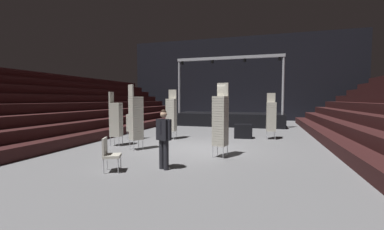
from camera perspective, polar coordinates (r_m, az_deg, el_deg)
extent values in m
cube|color=slate|center=(10.28, 1.54, -7.83)|extent=(22.00, 30.00, 0.10)
cube|color=black|center=(24.94, 10.71, 8.21)|extent=(22.00, 0.30, 8.00)
cube|color=black|center=(13.50, -19.91, -4.11)|extent=(0.75, 24.00, 0.45)
cube|color=black|center=(13.91, -22.44, -2.07)|extent=(0.75, 24.00, 0.45)
cube|color=black|center=(14.36, -24.80, -0.16)|extent=(0.75, 24.00, 0.45)
cube|color=black|center=(14.84, -27.02, 1.63)|extent=(0.75, 24.00, 0.45)
cube|color=black|center=(15.37, -29.10, 3.30)|extent=(0.75, 24.00, 0.45)
cube|color=black|center=(15.92, -31.04, 4.86)|extent=(0.75, 24.00, 0.45)
cube|color=black|center=(16.50, -32.85, 6.30)|extent=(0.75, 24.00, 0.45)
cube|color=black|center=(17.11, -34.55, 7.64)|extent=(0.75, 24.00, 0.45)
cube|color=black|center=(11.21, 30.81, -5.96)|extent=(0.75, 24.00, 0.45)
cube|color=black|center=(11.36, 34.56, -3.68)|extent=(0.75, 24.00, 0.45)
cube|color=black|center=(19.09, 8.73, -0.95)|extent=(7.83, 2.89, 0.95)
cylinder|color=#9EA0A8|center=(18.77, -2.94, 6.47)|extent=(0.16, 0.16, 3.94)
cylinder|color=#9EA0A8|center=(17.71, 20.16, 6.42)|extent=(0.16, 0.16, 3.94)
cube|color=#9EA0A8|center=(18.08, 8.33, 12.82)|extent=(7.53, 0.20, 0.20)
cylinder|color=black|center=(18.85, -2.22, 11.80)|extent=(0.18, 0.18, 0.22)
cylinder|color=black|center=(18.25, 4.71, 12.06)|extent=(0.18, 0.18, 0.22)
cylinder|color=black|center=(17.92, 12.01, 12.15)|extent=(0.18, 0.18, 0.22)
cylinder|color=black|center=(17.87, 19.47, 12.05)|extent=(0.18, 0.18, 0.22)
cylinder|color=black|center=(7.14, -5.96, -9.13)|extent=(0.15, 0.15, 0.84)
cylinder|color=black|center=(7.27, -6.95, -8.91)|extent=(0.15, 0.15, 0.84)
cube|color=silver|center=(7.04, -6.86, -3.39)|extent=(0.21, 0.16, 0.60)
cube|color=black|center=(7.08, -6.50, -3.34)|extent=(0.46, 0.37, 0.60)
cube|color=black|center=(7.00, -7.20, -2.84)|extent=(0.06, 0.03, 0.38)
cylinder|color=black|center=(6.91, -5.18, -3.41)|extent=(0.13, 0.13, 0.55)
cylinder|color=black|center=(7.25, -7.76, -3.09)|extent=(0.13, 0.13, 0.55)
sphere|color=#DBAD89|center=(7.04, -6.53, 0.18)|extent=(0.20, 0.20, 0.20)
sphere|color=black|center=(7.04, -6.53, 0.62)|extent=(0.16, 0.16, 0.16)
cylinder|color=#B2B5BA|center=(11.34, -15.64, -5.60)|extent=(0.02, 0.02, 0.40)
cylinder|color=#B2B5BA|center=(11.00, -16.40, -5.90)|extent=(0.02, 0.02, 0.40)
cylinder|color=#B2B5BA|center=(11.49, -17.40, -5.51)|extent=(0.02, 0.02, 0.40)
cylinder|color=#B2B5BA|center=(11.15, -18.20, -5.80)|extent=(0.02, 0.02, 0.40)
cube|color=#B7B2A3|center=(11.21, -16.93, -4.48)|extent=(0.51, 0.51, 0.08)
cube|color=#B7B2A3|center=(11.20, -16.94, -4.05)|extent=(0.51, 0.51, 0.08)
cube|color=#B7B2A3|center=(11.19, -16.95, -3.61)|extent=(0.51, 0.51, 0.08)
cube|color=#B7B2A3|center=(11.18, -16.96, -3.18)|extent=(0.51, 0.51, 0.08)
cube|color=#B7B2A3|center=(11.17, -16.97, -2.75)|extent=(0.51, 0.51, 0.08)
cube|color=#B7B2A3|center=(11.16, -16.97, -2.32)|extent=(0.51, 0.51, 0.08)
cube|color=#B7B2A3|center=(11.15, -16.98, -1.88)|extent=(0.51, 0.51, 0.08)
cube|color=#B7B2A3|center=(11.14, -16.99, -1.45)|extent=(0.51, 0.51, 0.08)
cube|color=#B7B2A3|center=(11.13, -17.00, -1.01)|extent=(0.51, 0.51, 0.08)
cube|color=#B7B2A3|center=(11.13, -17.01, -0.57)|extent=(0.51, 0.51, 0.08)
cube|color=#B7B2A3|center=(11.12, -17.02, -0.14)|extent=(0.51, 0.51, 0.08)
cube|color=#B7B2A3|center=(11.12, -17.02, 0.30)|extent=(0.51, 0.51, 0.08)
cube|color=#B7B2A3|center=(11.11, -17.03, 0.74)|extent=(0.51, 0.51, 0.08)
cube|color=#B7B2A3|center=(11.11, -17.04, 1.18)|extent=(0.51, 0.51, 0.08)
cube|color=#B7B2A3|center=(11.11, -17.05, 1.61)|extent=(0.51, 0.51, 0.08)
cube|color=#B7B2A3|center=(11.10, -17.06, 2.05)|extent=(0.51, 0.51, 0.08)
cube|color=#B7B2A3|center=(11.10, -17.06, 2.49)|extent=(0.51, 0.51, 0.08)
cube|color=#B7B2A3|center=(11.18, -18.01, 3.88)|extent=(0.12, 0.41, 0.46)
cylinder|color=#B2B5BA|center=(8.47, 7.14, -8.63)|extent=(0.02, 0.02, 0.40)
cylinder|color=#B2B5BA|center=(8.62, 4.79, -8.40)|extent=(0.02, 0.02, 0.40)
cylinder|color=#B2B5BA|center=(8.81, 8.10, -8.15)|extent=(0.02, 0.02, 0.40)
cylinder|color=#B2B5BA|center=(8.96, 5.82, -7.94)|extent=(0.02, 0.02, 0.40)
cube|color=#B7B2A3|center=(8.67, 6.47, -6.71)|extent=(0.53, 0.53, 0.08)
cube|color=#B7B2A3|center=(8.65, 6.48, -6.15)|extent=(0.53, 0.53, 0.08)
cube|color=#B7B2A3|center=(8.64, 6.48, -5.60)|extent=(0.53, 0.53, 0.08)
cube|color=#B7B2A3|center=(8.62, 6.49, -5.04)|extent=(0.53, 0.53, 0.08)
cube|color=#B7B2A3|center=(8.61, 6.49, -4.48)|extent=(0.53, 0.53, 0.08)
cube|color=#B7B2A3|center=(8.60, 6.50, -3.92)|extent=(0.53, 0.53, 0.08)
cube|color=#B7B2A3|center=(8.59, 6.50, -3.36)|extent=(0.53, 0.53, 0.08)
cube|color=#B7B2A3|center=(8.58, 6.50, -2.79)|extent=(0.53, 0.53, 0.08)
cube|color=#B7B2A3|center=(8.57, 6.51, -2.23)|extent=(0.53, 0.53, 0.08)
cube|color=#B7B2A3|center=(8.56, 6.51, -1.66)|extent=(0.53, 0.53, 0.08)
cube|color=#B7B2A3|center=(8.56, 6.52, -1.10)|extent=(0.53, 0.53, 0.08)
cube|color=#B7B2A3|center=(8.55, 6.52, -0.53)|extent=(0.53, 0.53, 0.08)
cube|color=#B7B2A3|center=(8.54, 6.52, 0.04)|extent=(0.53, 0.53, 0.08)
cube|color=#B7B2A3|center=(8.54, 6.53, 0.61)|extent=(0.53, 0.53, 0.08)
cube|color=#B7B2A3|center=(8.53, 6.53, 1.18)|extent=(0.53, 0.53, 0.08)
cube|color=#B7B2A3|center=(8.53, 6.54, 1.75)|extent=(0.53, 0.53, 0.08)
cube|color=#B7B2A3|center=(8.53, 6.54, 2.32)|extent=(0.53, 0.53, 0.08)
cube|color=#B7B2A3|center=(8.53, 6.55, 2.89)|extent=(0.53, 0.53, 0.08)
cube|color=#B7B2A3|center=(8.53, 6.55, 3.46)|extent=(0.53, 0.53, 0.08)
cube|color=#B7B2A3|center=(8.53, 6.55, 4.03)|extent=(0.53, 0.53, 0.08)
cube|color=#B7B2A3|center=(8.71, 7.07, 5.81)|extent=(0.41, 0.14, 0.46)
cylinder|color=#B2B5BA|center=(12.91, 18.54, -4.53)|extent=(0.02, 0.02, 0.40)
cylinder|color=#B2B5BA|center=(12.87, 16.85, -4.53)|extent=(0.02, 0.02, 0.40)
cylinder|color=#B2B5BA|center=(13.28, 18.34, -4.30)|extent=(0.02, 0.02, 0.40)
cylinder|color=#B2B5BA|center=(13.25, 16.70, -4.29)|extent=(0.02, 0.02, 0.40)
cube|color=#B7B2A3|center=(13.05, 17.63, -3.36)|extent=(0.48, 0.48, 0.08)
cube|color=#B7B2A3|center=(13.04, 17.64, -2.99)|extent=(0.48, 0.48, 0.08)
cube|color=#B7B2A3|center=(13.03, 17.64, -2.62)|extent=(0.48, 0.48, 0.08)
cube|color=#B7B2A3|center=(13.02, 17.65, -2.24)|extent=(0.48, 0.48, 0.08)
cube|color=#B7B2A3|center=(13.01, 17.66, -1.87)|extent=(0.48, 0.48, 0.08)
cube|color=#B7B2A3|center=(13.00, 17.67, -1.50)|extent=(0.48, 0.48, 0.08)
cube|color=#B7B2A3|center=(12.99, 17.67, -1.13)|extent=(0.48, 0.48, 0.08)
cube|color=#B7B2A3|center=(12.99, 17.68, -0.75)|extent=(0.48, 0.48, 0.08)
cube|color=#B7B2A3|center=(12.98, 17.69, -0.38)|extent=(0.48, 0.48, 0.08)
cube|color=#B7B2A3|center=(12.98, 17.69, 0.00)|extent=(0.48, 0.48, 0.08)
cube|color=#B7B2A3|center=(12.97, 17.70, 0.37)|extent=(0.48, 0.48, 0.08)
cube|color=#B7B2A3|center=(12.97, 17.71, 0.75)|extent=(0.48, 0.48, 0.08)
cube|color=#B7B2A3|center=(12.96, 17.72, 1.12)|extent=(0.48, 0.48, 0.08)
cube|color=#B7B2A3|center=(12.96, 17.72, 1.50)|extent=(0.48, 0.48, 0.08)
cube|color=#B7B2A3|center=(12.96, 17.73, 1.87)|extent=(0.48, 0.48, 0.08)
cube|color=#B7B2A3|center=(12.96, 17.74, 2.25)|extent=(0.48, 0.48, 0.08)
cube|color=#B7B2A3|center=(12.95, 17.75, 2.62)|extent=(0.48, 0.48, 0.08)
cube|color=#B7B2A3|center=(13.15, 17.68, 3.83)|extent=(0.41, 0.09, 0.46)
cylinder|color=#B2B5BA|center=(12.76, -14.62, -4.56)|extent=(0.02, 0.02, 0.40)
cylinder|color=#B2B5BA|center=(13.07, -13.65, -4.35)|extent=(0.02, 0.02, 0.40)
cylinder|color=#B2B5BA|center=(12.55, -13.21, -4.68)|extent=(0.02, 0.02, 0.40)
cylinder|color=#B2B5BA|center=(12.86, -12.25, -4.46)|extent=(0.02, 0.02, 0.40)
cube|color=#B7B2A3|center=(12.77, -13.45, -3.43)|extent=(0.47, 0.47, 0.08)
cube|color=#B7B2A3|center=(12.76, -13.46, -3.05)|extent=(0.47, 0.47, 0.08)
cube|color=#B7B2A3|center=(12.76, -13.46, -2.68)|extent=(0.47, 0.47, 0.08)
cube|color=#B7B2A3|center=(12.75, -13.47, -2.30)|extent=(0.47, 0.47, 0.08)
cube|color=#B7B2A3|center=(12.74, -13.47, -1.91)|extent=(0.47, 0.47, 0.08)
cube|color=#B7B2A3|center=(12.73, -13.48, -1.53)|extent=(0.47, 0.47, 0.08)
cube|color=#B7B2A3|center=(12.72, -13.48, -1.15)|extent=(0.47, 0.47, 0.08)
cube|color=#B7B2A3|center=(12.72, -13.49, -0.77)|extent=(0.47, 0.47, 0.08)
cube|color=#B7B2A3|center=(12.71, -13.50, -0.39)|extent=(0.47, 0.47, 0.08)
cube|color=#B7B2A3|center=(12.70, -13.50, -0.01)|extent=(0.47, 0.47, 0.08)
cube|color=#B7B2A3|center=(12.58, -12.79, 1.21)|extent=(0.08, 0.41, 0.46)
cylinder|color=#B2B5BA|center=(10.40, -12.11, -6.38)|extent=(0.02, 0.02, 0.40)
cylinder|color=#B2B5BA|center=(10.06, -11.19, -6.71)|extent=(0.02, 0.02, 0.40)
cylinder|color=#B2B5BA|center=(10.25, -14.05, -6.56)|extent=(0.02, 0.02, 0.40)
cylinder|color=#B2B5BA|center=(9.91, -13.18, -6.90)|extent=(0.02, 0.02, 0.40)
cube|color=#B7B2A3|center=(10.11, -12.65, -5.28)|extent=(0.62, 0.62, 0.08)
cube|color=#B7B2A3|center=(10.10, -12.66, -4.80)|extent=(0.62, 0.62, 0.08)
cube|color=#B7B2A3|center=(10.09, -12.66, -4.33)|extent=(0.62, 0.62, 0.08)
cube|color=#B7B2A3|center=(10.08, -12.67, -3.85)|extent=(0.62, 0.62, 0.08)
cube|color=#B7B2A3|center=(10.07, -12.68, -3.37)|extent=(0.62, 0.62, 0.08)
cube|color=#B7B2A3|center=(10.06, -12.68, -2.89)|extent=(0.62, 0.62, 0.08)
cube|color=#B7B2A3|center=(10.05, -12.69, -2.40)|extent=(0.62, 0.62, 0.08)
cube|color=#B7B2A3|center=(10.04, -12.70, -1.92)|extent=(0.62, 0.62, 0.08)
cube|color=#B7B2A3|center=(10.03, -12.70, -1.44)|extent=(0.62, 0.62, 0.08)
cube|color=#B7B2A3|center=(10.02, -12.71, -0.95)|extent=(0.62, 0.62, 0.08)
cube|color=#B7B2A3|center=(10.02, -12.72, -0.47)|extent=(0.62, 0.62, 0.08)
cube|color=#B7B2A3|center=(10.01, -12.73, 0.02)|extent=(0.62, 0.62, 0.08)
cube|color=#B7B2A3|center=(10.01, -12.73, 0.50)|extent=(0.62, 0.62, 0.08)
cube|color=#B7B2A3|center=(10.00, -12.74, 0.99)|extent=(0.62, 0.62, 0.08)
cube|color=#B7B2A3|center=(10.00, -12.75, 1.47)|extent=(0.62, 0.62, 0.08)
cube|color=#B7B2A3|center=(10.00, -12.75, 1.96)|extent=(0.62, 0.62, 0.08)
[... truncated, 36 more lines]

